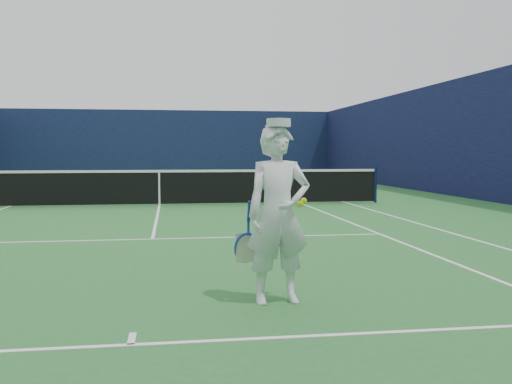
# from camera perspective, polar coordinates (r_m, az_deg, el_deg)

# --- Properties ---
(ground) EXTENTS (80.00, 80.00, 0.00)m
(ground) POSITION_cam_1_polar(r_m,az_deg,el_deg) (16.40, -9.63, -1.33)
(ground) COLOR #27682D
(ground) RESTS_ON ground
(court_markings) EXTENTS (11.03, 23.83, 0.01)m
(court_markings) POSITION_cam_1_polar(r_m,az_deg,el_deg) (16.40, -9.63, -1.31)
(court_markings) COLOR white
(court_markings) RESTS_ON ground
(windscreen_fence) EXTENTS (20.12, 36.12, 4.00)m
(windscreen_fence) POSITION_cam_1_polar(r_m,az_deg,el_deg) (16.34, -9.71, 5.67)
(windscreen_fence) COLOR #0F1938
(windscreen_fence) RESTS_ON ground
(tennis_net) EXTENTS (12.88, 0.09, 1.07)m
(tennis_net) POSITION_cam_1_polar(r_m,az_deg,el_deg) (16.36, -9.65, 0.61)
(tennis_net) COLOR #141E4C
(tennis_net) RESTS_ON ground
(tennis_player) EXTENTS (0.79, 0.48, 1.84)m
(tennis_player) POSITION_cam_1_polar(r_m,az_deg,el_deg) (5.67, 2.24, -2.18)
(tennis_player) COLOR white
(tennis_player) RESTS_ON ground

